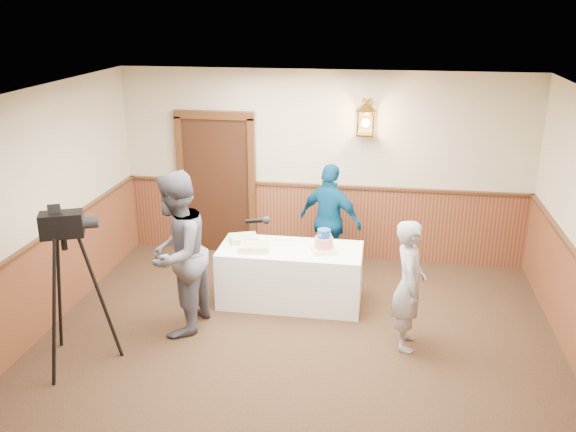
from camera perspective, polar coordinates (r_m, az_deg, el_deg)
name	(u,v)px	position (r m, az deg, el deg)	size (l,w,h in m)	color
ground	(284,390)	(6.37, -0.38, -15.95)	(7.00, 7.00, 0.00)	black
room_shell	(286,232)	(6.05, -0.21, -1.54)	(6.02, 7.02, 2.81)	#BCB18D
display_table	(290,275)	(7.84, 0.23, -5.56)	(1.80, 0.80, 0.75)	white
tiered_cake	(324,243)	(7.56, 3.37, -2.53)	(0.36, 0.36, 0.29)	#FFE8C3
sheet_cake_yellow	(255,247)	(7.63, -3.14, -2.93)	(0.37, 0.28, 0.08)	tan
sheet_cake_green	(244,239)	(7.90, -4.18, -2.12)	(0.34, 0.27, 0.08)	#BBE9A4
interviewer	(177,254)	(7.07, -10.39, -3.51)	(1.55, 1.01, 1.93)	#565760
baker	(409,285)	(6.85, 11.25, -6.36)	(0.55, 0.36, 1.50)	#94949A
assistant_p	(330,221)	(8.47, 3.97, -0.47)	(0.95, 0.40, 1.62)	navy
tv_camera_rig	(71,298)	(6.80, -19.61, -7.22)	(0.66, 0.62, 1.71)	black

